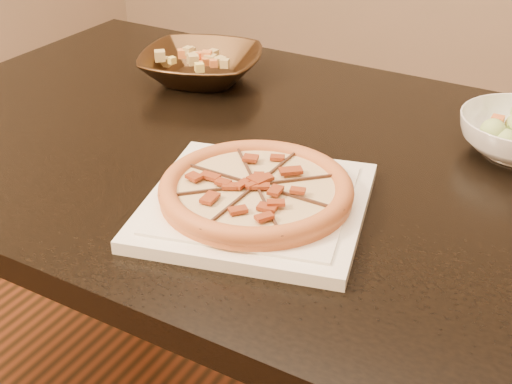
% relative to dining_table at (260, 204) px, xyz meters
% --- Properties ---
extents(dining_table, '(1.33, 0.87, 0.75)m').
position_rel_dining_table_xyz_m(dining_table, '(0.00, 0.00, 0.00)').
color(dining_table, black).
rests_on(dining_table, floor).
extents(plate, '(0.35, 0.35, 0.02)m').
position_rel_dining_table_xyz_m(plate, '(0.09, -0.18, 0.12)').
color(plate, white).
rests_on(plate, dining_table).
extents(pizza, '(0.26, 0.26, 0.03)m').
position_rel_dining_table_xyz_m(pizza, '(0.09, -0.18, 0.14)').
color(pizza, '#C9753F').
rests_on(pizza, plate).
extents(bronze_bowl, '(0.29, 0.29, 0.06)m').
position_rel_dining_table_xyz_m(bronze_bowl, '(-0.24, 0.20, 0.14)').
color(bronze_bowl, '#412B19').
rests_on(bronze_bowl, dining_table).
extents(mixed_dish, '(0.12, 0.11, 0.03)m').
position_rel_dining_table_xyz_m(mixed_dish, '(-0.24, 0.20, 0.18)').
color(mixed_dish, tan).
rests_on(mixed_dish, bronze_bowl).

